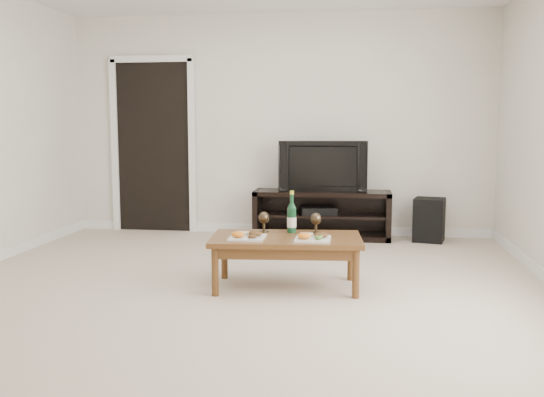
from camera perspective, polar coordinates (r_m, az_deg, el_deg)
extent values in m
plane|color=beige|center=(4.71, -3.55, -9.24)|extent=(5.50, 5.50, 0.00)
cube|color=beige|center=(7.26, 0.71, 6.93)|extent=(5.00, 0.04, 2.60)
cube|color=black|center=(7.58, -11.08, 4.72)|extent=(0.90, 0.02, 2.05)
cube|color=black|center=(7.01, 4.72, -1.51)|extent=(1.56, 0.45, 0.55)
imported|color=black|center=(6.95, 4.76, 3.08)|extent=(1.01, 0.23, 0.58)
cube|color=black|center=(7.00, 4.38, -1.11)|extent=(0.45, 0.37, 0.08)
cube|color=black|center=(7.04, 14.57, -1.95)|extent=(0.39, 0.39, 0.49)
cube|color=brown|center=(4.91, 1.35, -6.01)|extent=(1.24, 0.75, 0.42)
cube|color=white|center=(4.79, -2.33, -3.39)|extent=(0.27, 0.27, 0.07)
cube|color=white|center=(4.73, 3.88, -3.51)|extent=(0.27, 0.27, 0.07)
cylinder|color=#0F381D|center=(5.02, 1.87, -1.25)|extent=(0.07, 0.07, 0.35)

